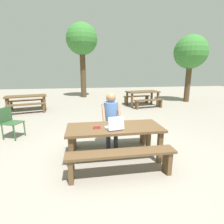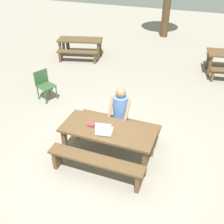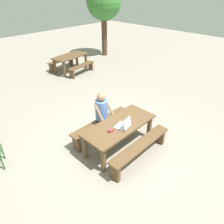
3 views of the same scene
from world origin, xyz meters
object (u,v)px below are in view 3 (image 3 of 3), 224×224
Objects in this scene: small_pouch at (111,130)px; picnic_table_mid at (70,58)px; picnic_table_front at (120,127)px; tree_left at (104,3)px; laptop at (124,125)px; person_seated at (102,112)px.

picnic_table_mid is (2.80, 5.43, -0.10)m from small_pouch.
small_pouch is at bearing -172.42° from picnic_table_front.
picnic_table_mid is at bearing 65.64° from picnic_table_front.
laptop is at bearing -130.84° from tree_left.
tree_left is (5.37, 5.48, 1.96)m from person_seated.
tree_left reaches higher than picnic_table_mid.
picnic_table_mid reaches higher than picnic_table_front.
small_pouch is 0.80m from person_seated.
small_pouch is 8.68m from tree_left.
laptop is 0.21× the size of picnic_table_mid.
picnic_table_mid is 0.48× the size of tree_left.
small_pouch is 6.11m from picnic_table_mid.
picnic_table_front is 5.91m from picnic_table_mid.
person_seated is at bearing -125.78° from picnic_table_mid.
person_seated is at bearing -134.43° from tree_left.
tree_left is at bearing -142.01° from laptop.
small_pouch reaches higher than picnic_table_front.
person_seated is 0.35× the size of tree_left.
picnic_table_front is at bearing -123.22° from picnic_table_mid.
laptop is 2.86× the size of small_pouch.
person_seated is 0.74× the size of picnic_table_mid.
person_seated reaches higher than picnic_table_mid.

